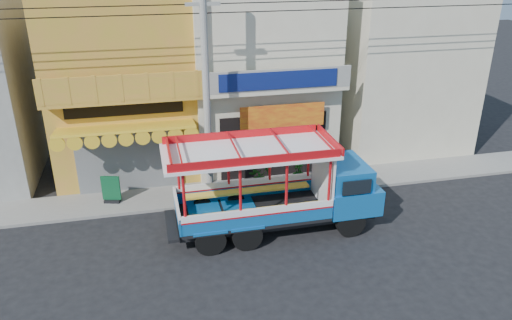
{
  "coord_description": "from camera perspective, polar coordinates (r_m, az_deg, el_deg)",
  "views": [
    {
      "loc": [
        -3.16,
        -14.17,
        9.53
      ],
      "look_at": [
        0.66,
        2.5,
        2.02
      ],
      "focal_mm": 35.0,
      "sensor_mm": 36.0,
      "label": 1
    }
  ],
  "objects": [
    {
      "name": "ground",
      "position": [
        17.37,
        -0.29,
        -9.59
      ],
      "size": [
        90.0,
        90.0,
        0.0
      ],
      "primitive_type": "plane",
      "color": "black",
      "rests_on": "ground"
    },
    {
      "name": "sidewalk",
      "position": [
        20.73,
        -2.72,
        -3.52
      ],
      "size": [
        30.0,
        2.0,
        0.12
      ],
      "primitive_type": "cube",
      "color": "slate",
      "rests_on": "ground"
    },
    {
      "name": "shophouse_left",
      "position": [
        22.8,
        -14.84,
        9.15
      ],
      "size": [
        6.0,
        7.5,
        8.24
      ],
      "color": "#B49828",
      "rests_on": "ground"
    },
    {
      "name": "shophouse_right",
      "position": [
        23.37,
        0.2,
        10.27
      ],
      "size": [
        6.0,
        6.75,
        8.24
      ],
      "color": "beige",
      "rests_on": "ground"
    },
    {
      "name": "party_pilaster",
      "position": [
        19.93,
        -6.24,
        7.44
      ],
      "size": [
        0.35,
        0.3,
        8.0
      ],
      "primitive_type": "cube",
      "color": "beige",
      "rests_on": "ground"
    },
    {
      "name": "filler_building_right",
      "position": [
        25.93,
        15.67,
        10.06
      ],
      "size": [
        6.0,
        6.0,
        7.6
      ],
      "primitive_type": "cube",
      "color": "beige",
      "rests_on": "ground"
    },
    {
      "name": "utility_pole",
      "position": [
        18.19,
        -5.29,
        9.28
      ],
      "size": [
        28.0,
        0.26,
        9.0
      ],
      "color": "gray",
      "rests_on": "ground"
    },
    {
      "name": "songthaew_truck",
      "position": [
        17.49,
        3.85,
        -3.07
      ],
      "size": [
        7.43,
        2.55,
        3.46
      ],
      "color": "black",
      "rests_on": "ground"
    },
    {
      "name": "green_sign",
      "position": [
        20.32,
        -16.2,
        -3.45
      ],
      "size": [
        0.72,
        0.47,
        1.11
      ],
      "color": "black",
      "rests_on": "sidewalk"
    },
    {
      "name": "potted_plant_a",
      "position": [
        20.47,
        0.5,
        -1.95
      ],
      "size": [
        1.3,
        1.31,
        1.1
      ],
      "primitive_type": "imported",
      "rotation": [
        0.0,
        0.0,
        0.82
      ],
      "color": "#174F16",
      "rests_on": "sidewalk"
    },
    {
      "name": "potted_plant_c",
      "position": [
        21.15,
        4.92,
        -1.38
      ],
      "size": [
        0.55,
        0.55,
        0.96
      ],
      "primitive_type": "imported",
      "rotation": [
        0.0,
        0.0,
        4.74
      ],
      "color": "#174F16",
      "rests_on": "sidewalk"
    }
  ]
}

